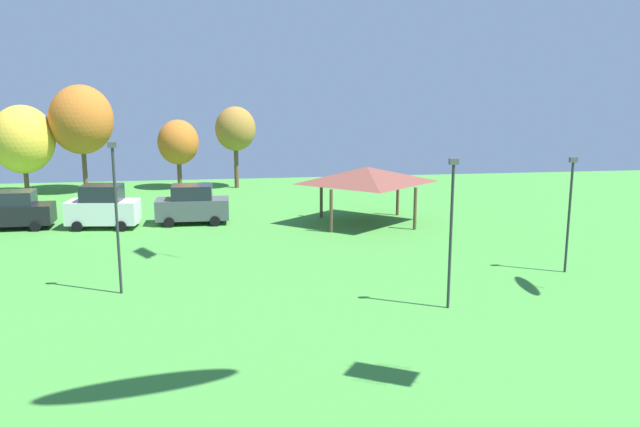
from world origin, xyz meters
name	(u,v)px	position (x,y,z in m)	size (l,w,h in m)	color
parked_car_leftmost	(13,210)	(-13.93, 42.09, 1.16)	(4.68, 2.20, 2.34)	black
parked_car_second_from_left	(103,207)	(-8.56, 41.55, 1.30)	(4.43, 2.44, 2.69)	silver
parked_car_third_from_left	(193,205)	(-3.19, 42.08, 1.21)	(4.54, 2.14, 2.47)	#4C5156
park_pavilion	(367,175)	(7.65, 40.67, 3.08)	(6.65, 5.47, 3.60)	brown
light_post_0	(451,225)	(7.77, 24.86, 3.46)	(0.36, 0.20, 6.11)	#2D2D33
light_post_1	(570,207)	(14.93, 28.91, 3.16)	(0.36, 0.20, 5.54)	#2D2D33
light_post_2	(116,210)	(-5.67, 28.58, 3.69)	(0.36, 0.20, 6.57)	#2D2D33
treeline_tree_1	(23,139)	(-16.45, 54.24, 4.30)	(4.77, 4.77, 6.93)	brown
treeline_tree_2	(81,120)	(-12.12, 54.72, 5.72)	(4.89, 4.89, 8.43)	brown
treeline_tree_3	(178,142)	(-4.84, 55.54, 3.78)	(3.30, 3.30, 5.61)	brown
treeline_tree_4	(235,129)	(-0.22, 55.27, 4.82)	(3.27, 3.27, 6.65)	brown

